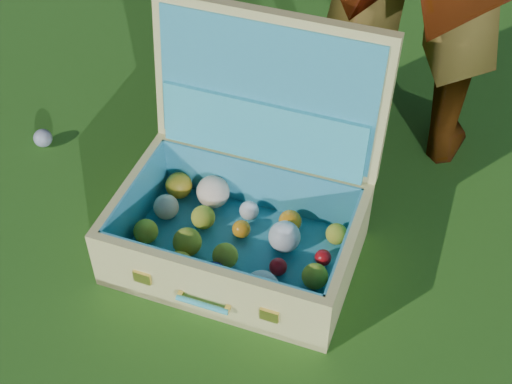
% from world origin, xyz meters
% --- Properties ---
extents(ground, '(60.00, 60.00, 0.00)m').
position_xyz_m(ground, '(0.00, 0.00, 0.00)').
color(ground, '#215114').
rests_on(ground, ground).
extents(stray_ball, '(0.06, 0.06, 0.06)m').
position_xyz_m(stray_ball, '(-0.67, 0.06, 0.03)').
color(stray_ball, teal).
rests_on(stray_ball, ground).
extents(suitcase, '(0.78, 0.71, 0.62)m').
position_xyz_m(suitcase, '(0.09, 0.18, 0.17)').
color(suitcase, '#D2C571').
rests_on(suitcase, ground).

